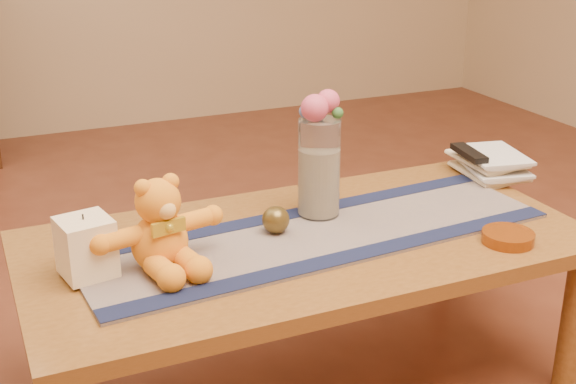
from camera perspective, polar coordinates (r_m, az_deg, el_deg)
name	(u,v)px	position (r m, az deg, el deg)	size (l,w,h in m)	color
coffee_table_top	(306,245)	(1.93, 1.36, -3.95)	(1.40, 0.70, 0.04)	brown
table_leg_fr	(574,324)	(2.16, 20.55, -9.19)	(0.07, 0.07, 0.41)	brown
table_leg_bl	(39,321)	(2.14, -18.11, -9.14)	(0.07, 0.07, 0.41)	brown
table_leg_br	(445,239)	(2.55, 11.66, -3.45)	(0.07, 0.07, 0.41)	brown
persian_runner	(319,235)	(1.92, 2.33, -3.25)	(1.20, 0.35, 0.01)	#191845
runner_border_near	(350,256)	(1.81, 4.64, -4.78)	(1.20, 0.06, 0.00)	#121836
runner_border_far	(292,214)	(2.04, 0.29, -1.63)	(1.20, 0.06, 0.00)	#121836
teddy_bear	(159,224)	(1.74, -9.63, -2.38)	(0.30, 0.25, 0.20)	orange
pillar_candle	(86,247)	(1.75, -14.83, -3.98)	(0.11, 0.11, 0.13)	#FFE8BB
candle_wick	(83,217)	(1.72, -15.06, -1.80)	(0.00, 0.00, 0.01)	black
glass_vase	(319,168)	(1.99, 2.33, 1.82)	(0.11, 0.11, 0.26)	silver
potpourri_fill	(319,182)	(2.01, 2.32, 0.76)	(0.09, 0.09, 0.18)	beige
rose_left	(315,108)	(1.93, 2.00, 6.28)	(0.07, 0.07, 0.07)	#CD4868
rose_right	(328,101)	(1.96, 3.01, 6.80)	(0.06, 0.06, 0.06)	#CD4868
blue_flower_back	(318,105)	(1.98, 2.22, 6.48)	(0.04, 0.04, 0.04)	#556EB9
blue_flower_side	(306,111)	(1.95, 1.34, 6.03)	(0.04, 0.04, 0.04)	#556EB9
leaf_sprig	(338,113)	(1.95, 3.72, 5.90)	(0.03, 0.03, 0.03)	#33662D
bronze_ball	(276,220)	(1.91, -0.92, -2.08)	(0.07, 0.07, 0.07)	#53421B
book_bottom	(465,175)	(2.37, 13.09, 1.22)	(0.17, 0.22, 0.02)	beige
book_lower	(468,170)	(2.37, 13.28, 1.63)	(0.16, 0.22, 0.02)	beige
book_upper	(464,163)	(2.36, 13.00, 2.10)	(0.17, 0.22, 0.02)	beige
book_top	(468,158)	(2.35, 13.31, 2.52)	(0.16, 0.22, 0.02)	beige
tv_remote	(469,153)	(2.34, 13.35, 2.85)	(0.04, 0.16, 0.02)	black
amber_dish	(508,237)	(1.96, 16.09, -3.26)	(0.13, 0.13, 0.03)	#BF5914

